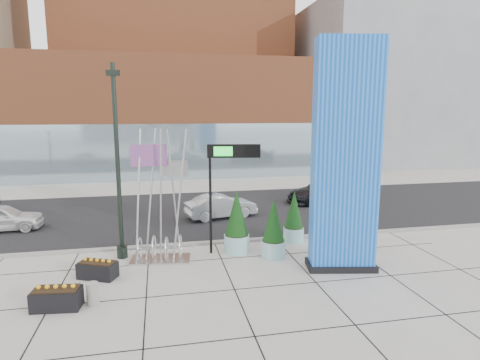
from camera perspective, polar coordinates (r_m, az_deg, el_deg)
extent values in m
plane|color=#9E9991|center=(15.22, -5.32, -14.01)|extent=(160.00, 160.00, 0.00)
cube|color=black|center=(24.67, -7.87, -4.65)|extent=(80.00, 12.00, 0.02)
cube|color=gray|center=(18.91, -6.66, -8.99)|extent=(80.00, 0.30, 0.12)
cube|color=#A85731|center=(40.93, -8.22, 8.84)|extent=(34.00, 10.00, 11.00)
cube|color=#8CA5B2|center=(36.32, -7.65, 3.99)|extent=(34.00, 0.60, 5.00)
cube|color=slate|center=(53.50, 19.82, 12.33)|extent=(20.00, 18.00, 18.00)
cube|color=blue|center=(15.64, 14.76, 3.08)|extent=(2.58, 1.42, 8.78)
cube|color=black|center=(16.67, 14.10, -11.65)|extent=(2.81, 1.65, 0.24)
cylinder|color=black|center=(17.07, -17.01, 2.19)|extent=(0.18, 0.18, 8.00)
cylinder|color=black|center=(17.93, -16.40, -9.77)|extent=(0.44, 0.44, 0.50)
cube|color=black|center=(17.00, -17.64, 14.31)|extent=(0.53, 0.31, 0.22)
cube|color=#BABCBF|center=(17.37, -11.22, -10.96)|extent=(2.55, 1.51, 0.07)
cylinder|color=#BABCBF|center=(16.42, -14.21, -2.43)|extent=(0.09, 0.09, 5.48)
cylinder|color=#BABCBF|center=(16.77, -12.66, -2.10)|extent=(0.09, 0.09, 5.48)
cylinder|color=#BABCBF|center=(16.50, -11.15, -2.25)|extent=(0.09, 0.09, 5.48)
cylinder|color=#BABCBF|center=(16.83, -9.48, -1.96)|extent=(0.09, 0.09, 5.48)
cylinder|color=#BABCBF|center=(16.36, -8.46, -2.27)|extent=(0.09, 0.09, 5.48)
torus|color=#BABCBF|center=(17.12, -14.07, -9.62)|extent=(0.21, 1.00, 1.00)
torus|color=#BABCBF|center=(17.31, -12.20, -9.33)|extent=(0.21, 1.00, 1.00)
torus|color=#BABCBF|center=(17.10, -10.34, -9.51)|extent=(0.21, 1.00, 1.00)
torus|color=#BABCBF|center=(17.32, -8.52, -9.20)|extent=(0.21, 1.00, 1.00)
cube|color=red|center=(16.36, -12.88, 3.43)|extent=(1.43, 0.14, 0.88)
cube|color=#BABCBF|center=(16.54, -9.38, 1.69)|extent=(1.08, 0.30, 0.66)
cylinder|color=gray|center=(14.11, -20.23, -14.95)|extent=(0.38, 0.38, 0.74)
cylinder|color=black|center=(17.21, -4.23, -2.93)|extent=(0.11, 0.11, 4.70)
cube|color=black|center=(17.02, -0.95, 4.20)|extent=(2.24, 0.56, 0.56)
cube|color=#19D833|center=(16.82, -2.37, 4.13)|extent=(0.78, 0.15, 0.39)
cylinder|color=#97CCCC|center=(19.39, 7.61, -7.67)|extent=(0.97, 0.97, 0.68)
cylinder|color=black|center=(19.29, 7.64, -6.70)|extent=(0.89, 0.89, 0.06)
cone|color=black|center=(19.07, 7.70, -4.19)|extent=(0.87, 0.87, 1.75)
cylinder|color=#97CCCC|center=(17.32, 4.73, -9.72)|extent=(1.02, 1.02, 0.72)
cylinder|color=black|center=(17.20, 4.75, -8.59)|extent=(0.94, 0.94, 0.06)
cone|color=black|center=(16.93, 4.79, -5.64)|extent=(0.92, 0.92, 1.84)
cylinder|color=#97CCCC|center=(17.84, -0.48, -8.98)|extent=(1.11, 1.11, 0.78)
cylinder|color=black|center=(17.72, -0.48, -7.80)|extent=(1.02, 1.02, 0.07)
cone|color=black|center=(17.44, -0.49, -4.67)|extent=(1.00, 1.00, 2.00)
cube|color=black|center=(16.14, -19.59, -12.01)|extent=(1.54, 1.19, 0.59)
cube|color=black|center=(16.03, -19.65, -10.96)|extent=(1.41, 1.06, 0.06)
cube|color=black|center=(14.31, -24.61, -15.15)|extent=(1.53, 0.89, 0.62)
cube|color=black|center=(14.18, -24.70, -13.92)|extent=(1.41, 0.77, 0.06)
imported|color=white|center=(24.12, -30.89, -4.67)|extent=(4.09, 1.81, 1.37)
imported|color=#B0B4B8|center=(23.26, -2.71, -3.76)|extent=(4.34, 2.40, 1.35)
imported|color=black|center=(27.76, 11.95, -1.54)|extent=(5.57, 3.00, 1.53)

